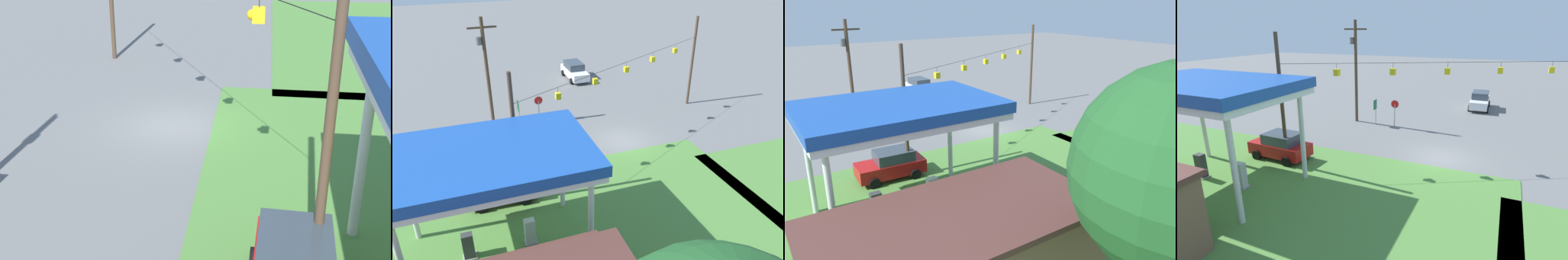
# 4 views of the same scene
# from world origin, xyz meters

# --- Properties ---
(ground_plane) EXTENTS (160.00, 160.00, 0.00)m
(ground_plane) POSITION_xyz_m (0.00, 0.00, 0.00)
(ground_plane) COLOR slate
(gas_station_canopy) EXTENTS (9.58, 6.32, 6.05)m
(gas_station_canopy) POSITION_xyz_m (10.98, 8.72, 5.52)
(gas_station_canopy) COLOR silver
(gas_station_canopy) RESTS_ON ground
(fuel_pump_near) EXTENTS (0.71, 0.56, 1.54)m
(fuel_pump_near) POSITION_xyz_m (9.41, 8.71, 0.73)
(fuel_pump_near) COLOR gray
(fuel_pump_near) RESTS_ON ground
(fuel_pump_far) EXTENTS (0.71, 0.56, 1.54)m
(fuel_pump_far) POSITION_xyz_m (12.56, 8.71, 0.73)
(fuel_pump_far) COLOR gray
(fuel_pump_far) RESTS_ON ground
(car_at_pumps_front) EXTENTS (4.25, 2.25, 1.86)m
(car_at_pumps_front) POSITION_xyz_m (10.13, 4.43, 0.95)
(car_at_pumps_front) COLOR #AD1414
(car_at_pumps_front) RESTS_ON ground
(car_on_crossroad) EXTENTS (2.16, 5.06, 1.91)m
(car_on_crossroad) POSITION_xyz_m (-1.11, -15.84, 0.98)
(car_on_crossroad) COLOR white
(car_on_crossroad) RESTS_ON ground
(stop_sign_roadside) EXTENTS (0.80, 0.08, 2.50)m
(stop_sign_roadside) POSITION_xyz_m (5.47, -5.71, 1.81)
(stop_sign_roadside) COLOR #99999E
(stop_sign_roadside) RESTS_ON ground
(route_sign) EXTENTS (0.10, 0.70, 2.40)m
(route_sign) POSITION_xyz_m (7.28, -5.45, 1.71)
(route_sign) COLOR gray
(route_sign) RESTS_ON ground
(utility_pole_main) EXTENTS (2.20, 0.44, 9.38)m
(utility_pole_main) POSITION_xyz_m (9.47, -5.85, 5.25)
(utility_pole_main) COLOR #4C3828
(utility_pole_main) RESTS_ON ground
(signal_span_gantry) EXTENTS (18.69, 10.24, 8.41)m
(signal_span_gantry) POSITION_xyz_m (-0.00, -0.01, 4.67)
(signal_span_gantry) COLOR #4C3828
(signal_span_gantry) RESTS_ON ground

